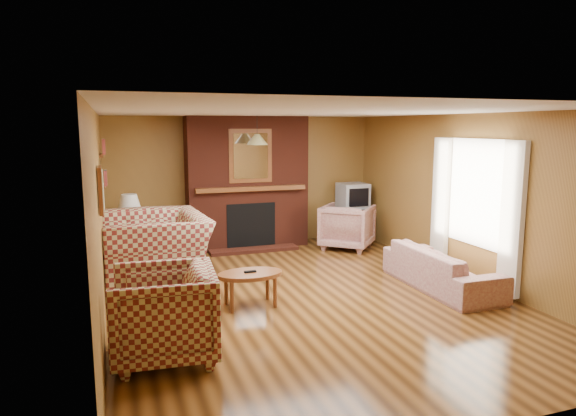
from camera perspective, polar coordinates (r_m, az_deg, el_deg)
name	(u,v)px	position (r m, az deg, el deg)	size (l,w,h in m)	color
floor	(306,296)	(6.88, 2.01, -9.75)	(6.50, 6.50, 0.00)	#3E230D
ceiling	(307,112)	(6.52, 2.12, 10.65)	(6.50, 6.50, 0.00)	silver
wall_back	(244,181)	(9.67, -4.93, 2.99)	(6.50, 6.50, 0.00)	olive
wall_front	(476,275)	(3.82, 20.14, -7.02)	(6.50, 6.50, 0.00)	olive
wall_left	(100,218)	(6.16, -20.18, -1.03)	(6.50, 6.50, 0.00)	olive
wall_right	(468,198)	(7.84, 19.35, 1.09)	(6.50, 6.50, 0.00)	olive
fireplace	(247,184)	(9.42, -4.53, 2.72)	(2.20, 0.82, 2.40)	#4D1C11
window_right	(474,205)	(7.67, 19.97, 0.33)	(0.10, 1.85, 2.00)	beige
bookshelf	(104,165)	(7.99, -19.76, 4.57)	(0.09, 0.55, 0.71)	brown
botanical_print	(101,190)	(5.81, -20.08, 1.89)	(0.05, 0.40, 0.50)	brown
pendant_light	(257,139)	(8.70, -3.44, 7.61)	(0.36, 0.36, 0.48)	black
plaid_loveseat	(154,251)	(7.34, -14.69, -4.67)	(1.58, 1.38, 1.03)	maroon
plaid_armchair	(164,314)	(5.15, -13.66, -11.36)	(0.95, 0.98, 0.89)	maroon
floral_sofa	(441,268)	(7.45, 16.69, -6.41)	(1.93, 0.75, 0.56)	#C2AC96
floral_armchair	(347,227)	(9.45, 6.61, -2.06)	(0.86, 0.89, 0.81)	#C2AC96
coffee_table	(250,277)	(6.42, -4.22, -7.65)	(0.81, 0.50, 0.45)	brown
side_table	(131,248)	(8.75, -17.00, -4.23)	(0.40, 0.40, 0.53)	brown
table_lamp	(130,211)	(8.63, -17.19, -0.31)	(0.37, 0.37, 0.61)	silver
tv_stand	(352,224)	(10.09, 7.15, -1.81)	(0.60, 0.54, 0.65)	black
crt_tv	(353,196)	(9.99, 7.22, 1.37)	(0.52, 0.52, 0.48)	#A7A9AF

